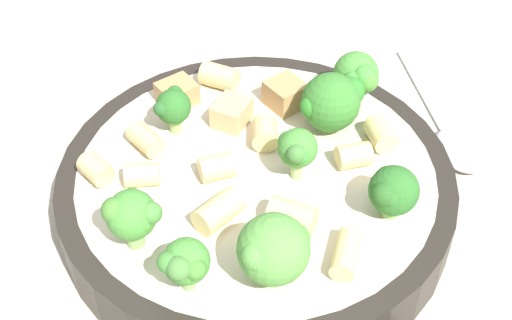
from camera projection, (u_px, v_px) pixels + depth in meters
The scene contains 25 objects.
ground_plane at pixel (256, 210), 0.46m from camera, with size 2.00×2.00×0.00m, color #BCB29E.
pasta_bowl at pixel (256, 188), 0.45m from camera, with size 0.25×0.25×0.03m.
broccoli_floret_0 at pixel (357, 76), 0.47m from camera, with size 0.03×0.04×0.04m.
broccoli_floret_1 at pixel (333, 101), 0.46m from camera, with size 0.05×0.04×0.04m.
broccoli_floret_2 at pixel (274, 250), 0.36m from camera, with size 0.04×0.04×0.05m.
broccoli_floret_3 at pixel (297, 149), 0.42m from camera, with size 0.02×0.03×0.04m.
broccoli_floret_4 at pixel (173, 107), 0.46m from camera, with size 0.03×0.02×0.03m.
broccoli_floret_5 at pixel (131, 215), 0.38m from camera, with size 0.03×0.03×0.04m.
broccoli_floret_6 at pixel (185, 263), 0.36m from camera, with size 0.03×0.03×0.03m.
broccoli_floret_7 at pixel (392, 190), 0.40m from camera, with size 0.03×0.03×0.03m.
rigatoni_0 at pixel (142, 175), 0.43m from camera, with size 0.01×0.01×0.02m, color #E0C67F.
rigatoni_1 at pixel (96, 169), 0.43m from camera, with size 0.01×0.01×0.02m, color #E0C67F.
rigatoni_2 at pixel (218, 211), 0.41m from camera, with size 0.02×0.02×0.03m, color #E0C67F.
rigatoni_3 at pixel (146, 140), 0.45m from camera, with size 0.01×0.01×0.02m, color #E0C67F.
rigatoni_4 at pixel (220, 77), 0.50m from camera, with size 0.02×0.02×0.03m, color #E0C67F.
rigatoni_5 at pixel (292, 216), 0.40m from camera, with size 0.02×0.02×0.03m, color #E0C67F.
rigatoni_6 at pixel (265, 133), 0.45m from camera, with size 0.02×0.02×0.02m, color #E0C67F.
rigatoni_7 at pixel (217, 167), 0.43m from camera, with size 0.02×0.02×0.02m, color #E0C67F.
rigatoni_8 at pixel (381, 134), 0.45m from camera, with size 0.02×0.02×0.02m, color #E0C67F.
rigatoni_9 at pixel (341, 257), 0.38m from camera, with size 0.01×0.01×0.03m, color #E0C67F.
rigatoni_10 at pixel (354, 156), 0.44m from camera, with size 0.02×0.02×0.02m, color #E0C67F.
chicken_chunk_0 at pixel (286, 94), 0.48m from camera, with size 0.02×0.02×0.02m, color tan.
chicken_chunk_1 at pixel (177, 93), 0.49m from camera, with size 0.02×0.02×0.02m, color tan.
chicken_chunk_2 at pixel (232, 113), 0.47m from camera, with size 0.02×0.02×0.02m, color tan.
spoon at pixel (451, 132), 0.51m from camera, with size 0.09×0.15×0.01m.
Camera 1 is at (-0.18, -0.26, 0.34)m, focal length 50.00 mm.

